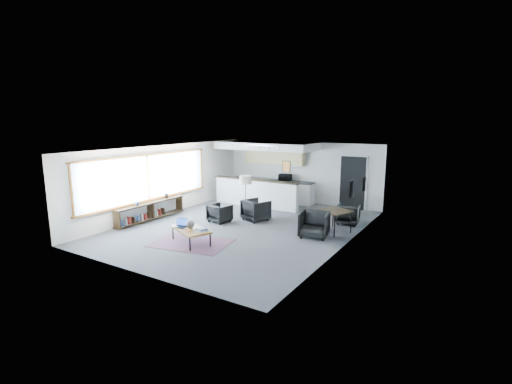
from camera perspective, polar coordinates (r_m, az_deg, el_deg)
The scene contains 21 objects.
room at distance 12.17m, azimuth -1.99°, elevation 0.56°, with size 7.02×9.02×2.62m.
window at distance 13.71m, azimuth -16.28°, elevation 1.97°, with size 0.10×5.95×1.66m.
console at distance 13.71m, azimuth -16.03°, elevation -2.83°, with size 0.35×3.00×0.80m.
kitchenette at distance 15.89m, azimuth 1.80°, elevation 3.31°, with size 4.20×1.96×2.60m.
doorway at distance 15.22m, azimuth 14.67°, elevation 1.45°, with size 1.10×0.12×2.15m.
track_light at distance 14.18m, azimuth 0.93°, elevation 7.05°, with size 1.60×0.07×0.15m.
wall_art_lower at distance 11.01m, azimuth 14.42°, elevation 0.43°, with size 0.03×0.38×0.48m.
wall_art_upper at distance 12.25m, azimuth 16.23°, elevation 1.15°, with size 0.03×0.34×0.44m.
kilim_rug at distance 10.99m, azimuth -9.94°, elevation -7.72°, with size 2.43×1.89×0.01m.
coffee_table at distance 10.87m, azimuth -10.01°, elevation -5.75°, with size 1.51×1.20×0.43m.
laptop at distance 11.10m, azimuth -11.44°, elevation -4.89°, with size 0.41×0.36×0.24m.
ceramic_pot at distance 10.87m, azimuth -10.07°, elevation -4.87°, with size 0.25×0.25×0.25m.
book_stack at distance 10.58m, azimuth -8.38°, elevation -5.72°, with size 0.37×0.33×0.10m.
coaster at distance 10.62m, azimuth -10.45°, elevation -5.97°, with size 0.13×0.13×0.01m.
armchair_left at distance 12.99m, azimuth -5.60°, elevation -3.12°, with size 0.67×0.63×0.69m, color black.
armchair_right at distance 13.13m, azimuth 0.00°, elevation -2.62°, with size 0.80×0.75×0.82m, color black.
floor_lamp at distance 13.26m, azimuth -1.61°, elevation 1.66°, with size 0.50×0.50×1.55m.
dining_table at distance 11.96m, azimuth 11.93°, elevation -3.04°, with size 1.10×1.10×0.71m.
dining_chair_near at distance 11.42m, azimuth 8.94°, elevation -5.08°, with size 0.71×0.67×0.73m, color black.
dining_chair_far at distance 13.08m, azimuth 13.97°, elevation -3.44°, with size 0.61×0.57×0.63m, color black.
microwave at distance 16.03m, azimuth 4.50°, elevation 2.37°, with size 0.52×0.29×0.35m, color black.
Camera 1 is at (6.62, -9.96, 3.50)m, focal length 26.00 mm.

